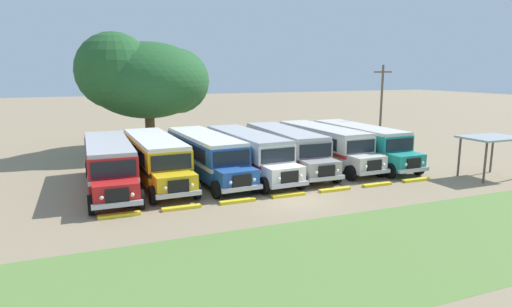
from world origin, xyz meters
TOP-DOWN VIEW (x-y plane):
  - ground_plane at (0.00, 0.00)m, footprint 220.00×220.00m
  - foreground_grass_strip at (0.00, -7.58)m, footprint 80.00×8.18m
  - parked_bus_slot_0 at (-9.09, 6.07)m, footprint 2.76×10.85m
  - parked_bus_slot_1 at (-6.26, 6.65)m, footprint 3.00×10.88m
  - parked_bus_slot_2 at (-2.99, 6.48)m, footprint 3.27×10.93m
  - parked_bus_slot_3 at (-0.14, 6.25)m, footprint 3.14×10.90m
  - parked_bus_slot_4 at (2.96, 6.74)m, footprint 2.88×10.86m
  - parked_bus_slot_5 at (6.24, 6.98)m, footprint 3.05×10.89m
  - parked_bus_slot_6 at (9.14, 6.52)m, footprint 2.77×10.85m
  - curb_wheelstop_0 at (-9.09, 0.37)m, footprint 2.00×0.36m
  - curb_wheelstop_1 at (-6.06, 0.37)m, footprint 2.00×0.36m
  - curb_wheelstop_2 at (-3.03, 0.37)m, footprint 2.00×0.36m
  - curb_wheelstop_3 at (0.00, 0.37)m, footprint 2.00×0.36m
  - curb_wheelstop_4 at (3.03, 0.37)m, footprint 2.00×0.36m
  - curb_wheelstop_5 at (6.06, 0.37)m, footprint 2.00×0.36m
  - curb_wheelstop_6 at (9.09, 0.37)m, footprint 2.00×0.36m
  - broad_shade_tree at (-4.96, 18.25)m, footprint 11.55×10.66m
  - utility_pole at (13.79, 10.16)m, footprint 1.80×0.20m
  - waiting_shelter at (14.11, -0.64)m, footprint 3.60×2.60m

SIDE VIEW (x-z plane):
  - ground_plane at x=0.00m, z-range 0.00..0.00m
  - foreground_grass_strip at x=0.00m, z-range 0.00..0.01m
  - curb_wheelstop_0 at x=-9.09m, z-range 0.00..0.15m
  - curb_wheelstop_1 at x=-6.06m, z-range 0.00..0.15m
  - curb_wheelstop_2 at x=-3.03m, z-range 0.00..0.15m
  - curb_wheelstop_3 at x=0.00m, z-range 0.00..0.15m
  - curb_wheelstop_4 at x=3.03m, z-range 0.00..0.15m
  - curb_wheelstop_5 at x=6.06m, z-range 0.00..0.15m
  - curb_wheelstop_6 at x=9.09m, z-range 0.00..0.15m
  - parked_bus_slot_0 at x=-9.09m, z-range 0.17..2.99m
  - parked_bus_slot_1 at x=-6.26m, z-range 0.17..2.99m
  - parked_bus_slot_2 at x=-2.99m, z-range 0.17..2.99m
  - parked_bus_slot_3 at x=-0.14m, z-range 0.17..2.99m
  - parked_bus_slot_4 at x=2.96m, z-range 0.17..2.99m
  - parked_bus_slot_5 at x=6.24m, z-range 0.17..2.99m
  - parked_bus_slot_6 at x=9.14m, z-range 0.17..2.99m
  - waiting_shelter at x=14.11m, z-range 1.09..3.81m
  - utility_pole at x=13.79m, z-range 0.25..7.68m
  - broad_shade_tree at x=-4.96m, z-range 1.19..11.24m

